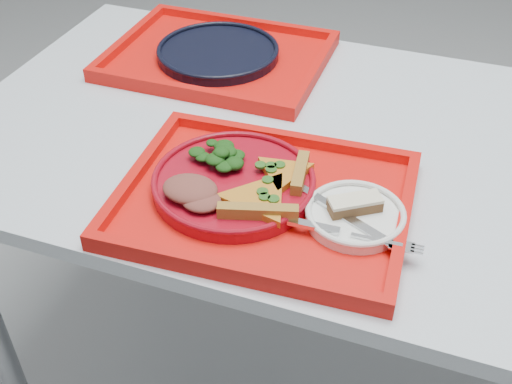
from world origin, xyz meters
TOP-DOWN VIEW (x-y plane):
  - table at (0.00, 0.00)m, footprint 1.60×0.80m
  - tray_main at (-0.16, -0.21)m, footprint 0.47×0.37m
  - tray_far at (-0.41, 0.21)m, footprint 0.45×0.35m
  - dinner_plate at (-0.21, -0.20)m, footprint 0.26×0.26m
  - side_plate at (-0.01, -0.21)m, footprint 0.15×0.15m
  - navy_plate at (-0.41, 0.21)m, footprint 0.26×0.26m
  - pizza_slice_a at (-0.16, -0.24)m, footprint 0.15×0.16m
  - pizza_slice_b at (-0.14, -0.16)m, footprint 0.12×0.11m
  - salad_heap at (-0.26, -0.16)m, footprint 0.08×0.07m
  - meat_portion at (-0.26, -0.26)m, footprint 0.09×0.07m
  - dessert_bar at (-0.02, -0.20)m, footprint 0.08×0.07m
  - knife at (-0.02, -0.22)m, footprint 0.17×0.10m
  - fork at (-0.01, -0.26)m, footprint 0.19×0.03m

SIDE VIEW (x-z plane):
  - table at x=0.00m, z-range 0.30..1.05m
  - tray_main at x=-0.16m, z-range 0.75..0.76m
  - tray_far at x=-0.41m, z-range 0.75..0.76m
  - side_plate at x=-0.01m, z-range 0.76..0.78m
  - navy_plate at x=-0.41m, z-range 0.76..0.78m
  - dinner_plate at x=-0.21m, z-range 0.76..0.78m
  - knife at x=-0.02m, z-range 0.78..0.78m
  - fork at x=-0.01m, z-range 0.78..0.78m
  - dessert_bar at x=-0.02m, z-range 0.78..0.80m
  - pizza_slice_a at x=-0.16m, z-range 0.78..0.80m
  - pizza_slice_b at x=-0.14m, z-range 0.78..0.80m
  - meat_portion at x=-0.26m, z-range 0.78..0.81m
  - salad_heap at x=-0.26m, z-range 0.78..0.82m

